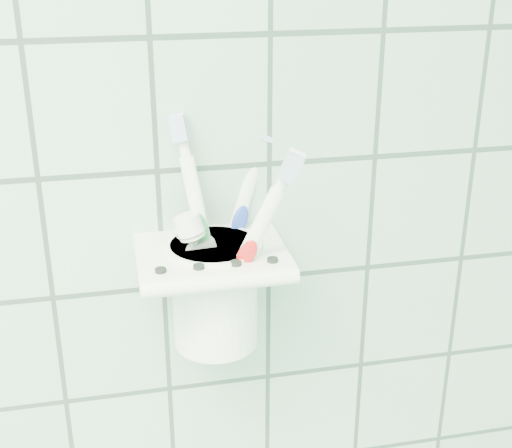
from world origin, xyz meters
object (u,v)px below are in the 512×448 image
at_px(holder_bracket, 211,258).
at_px(toothbrush_orange, 199,236).
at_px(toothbrush_pink, 223,237).
at_px(toothbrush_blue, 203,225).
at_px(cup, 215,289).
at_px(toothpaste_tube, 227,267).

xyz_separation_m(holder_bracket, toothbrush_orange, (-0.01, -0.01, 0.02)).
relative_size(toothbrush_pink, toothbrush_blue, 1.03).
xyz_separation_m(cup, toothpaste_tube, (0.01, -0.01, 0.03)).
bearing_deg(cup, holder_bracket, -127.22).
height_order(toothbrush_blue, toothbrush_orange, toothbrush_orange).
relative_size(holder_bracket, toothbrush_pink, 0.63).
distance_m(cup, toothbrush_orange, 0.06).
xyz_separation_m(cup, toothbrush_blue, (-0.01, 0.02, 0.06)).
height_order(cup, toothbrush_blue, toothbrush_blue).
xyz_separation_m(holder_bracket, toothpaste_tube, (0.01, -0.01, -0.01)).
bearing_deg(cup, toothbrush_orange, -144.14).
height_order(holder_bracket, toothbrush_blue, toothbrush_blue).
relative_size(toothbrush_blue, toothbrush_orange, 1.00).
xyz_separation_m(toothbrush_orange, toothpaste_tube, (0.02, -0.00, -0.03)).
distance_m(toothbrush_pink, toothpaste_tube, 0.03).
xyz_separation_m(toothbrush_pink, toothbrush_orange, (-0.02, 0.01, -0.00)).
bearing_deg(toothbrush_orange, toothbrush_blue, 90.44).
relative_size(cup, toothpaste_tube, 0.75).
bearing_deg(holder_bracket, cup, 52.78).
bearing_deg(holder_bracket, toothbrush_blue, 100.19).
bearing_deg(toothpaste_tube, toothbrush_pink, -128.45).
bearing_deg(toothbrush_orange, toothpaste_tube, 13.68).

